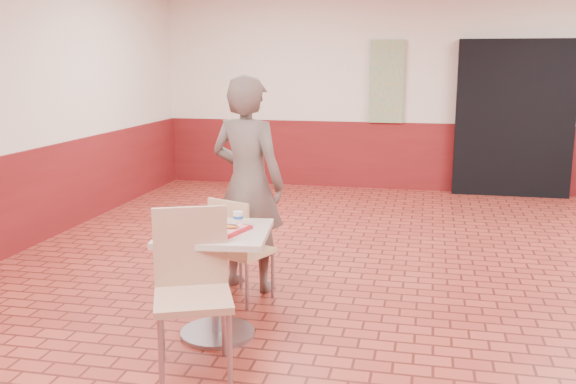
% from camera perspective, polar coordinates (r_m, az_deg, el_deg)
% --- Properties ---
extents(room_shell, '(8.01, 10.01, 3.01)m').
position_cam_1_polar(room_shell, '(4.67, 12.03, 6.40)').
color(room_shell, maroon).
rests_on(room_shell, ground).
extents(wainscot_band, '(8.00, 10.00, 1.00)m').
position_cam_1_polar(wainscot_band, '(4.86, 11.53, -5.41)').
color(wainscot_band, maroon).
rests_on(wainscot_band, ground).
extents(corridor_doorway, '(1.60, 0.22, 2.20)m').
position_cam_1_polar(corridor_doorway, '(9.64, 19.44, 6.17)').
color(corridor_doorway, black).
rests_on(corridor_doorway, ground).
extents(promo_poster, '(0.50, 0.03, 1.20)m').
position_cam_1_polar(promo_poster, '(9.62, 8.77, 9.67)').
color(promo_poster, gray).
rests_on(promo_poster, wainscot_band).
extents(main_table, '(0.73, 0.73, 0.77)m').
position_cam_1_polar(main_table, '(4.49, -6.41, -6.47)').
color(main_table, '#BDA998').
rests_on(main_table, ground).
extents(chair_main_front, '(0.61, 0.61, 1.01)m').
position_cam_1_polar(chair_main_front, '(4.05, -8.52, -7.87)').
color(chair_main_front, tan).
rests_on(chair_main_front, ground).
extents(chair_main_back, '(0.51, 0.51, 0.85)m').
position_cam_1_polar(chair_main_back, '(5.10, -4.52, -4.70)').
color(chair_main_back, '#D9B682').
rests_on(chair_main_back, ground).
extents(customer, '(0.74, 0.58, 1.80)m').
position_cam_1_polar(customer, '(5.33, -3.58, 0.72)').
color(customer, brown).
rests_on(customer, ground).
extents(serving_tray, '(0.41, 0.32, 0.03)m').
position_cam_1_polar(serving_tray, '(4.42, -6.49, -3.23)').
color(serving_tray, '#B40D1B').
rests_on(serving_tray, main_table).
extents(ring_donut, '(0.11, 0.11, 0.03)m').
position_cam_1_polar(ring_donut, '(4.50, -7.29, -2.61)').
color(ring_donut, '#D3974D').
rests_on(ring_donut, serving_tray).
extents(long_john_donut, '(0.14, 0.07, 0.04)m').
position_cam_1_polar(long_john_donut, '(4.35, -5.29, -3.00)').
color(long_john_donut, '#CA7E3B').
rests_on(long_john_donut, serving_tray).
extents(paper_cup, '(0.07, 0.07, 0.09)m').
position_cam_1_polar(paper_cup, '(4.46, -4.46, -2.28)').
color(paper_cup, silver).
rests_on(paper_cup, serving_tray).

